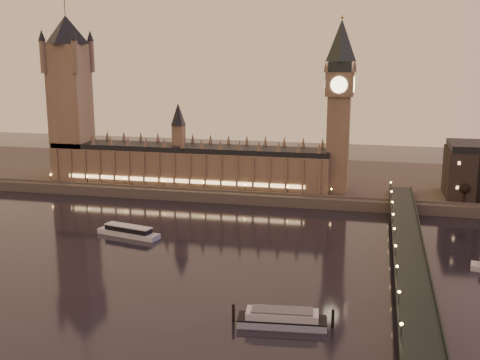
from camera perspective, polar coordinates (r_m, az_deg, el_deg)
name	(u,v)px	position (r m, az deg, el deg)	size (l,w,h in m)	color
ground	(192,262)	(266.81, -4.57, -7.72)	(700.00, 700.00, 0.00)	black
far_embankment	(305,180)	(415.88, 6.21, 0.03)	(560.00, 130.00, 6.00)	#423D35
palace_of_westminster	(188,160)	(384.46, -4.95, 1.89)	(180.00, 26.62, 52.00)	brown
victoria_tower	(70,89)	(410.58, -15.86, 8.34)	(31.68, 31.68, 118.00)	brown
big_ben	(339,96)	(361.41, 9.41, 7.85)	(17.68, 17.68, 104.00)	brown
westminster_bridge	(409,266)	(254.20, 15.72, -7.88)	(13.20, 260.00, 15.30)	black
bare_tree_0	(462,190)	(359.54, 20.31, -0.87)	(5.19, 5.19, 10.55)	black
cruise_boat_a	(128,231)	(305.17, -10.53, -4.81)	(34.35, 15.12, 5.37)	silver
moored_barge	(282,318)	(207.85, 4.02, -12.96)	(34.45, 11.34, 6.34)	#909CB7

